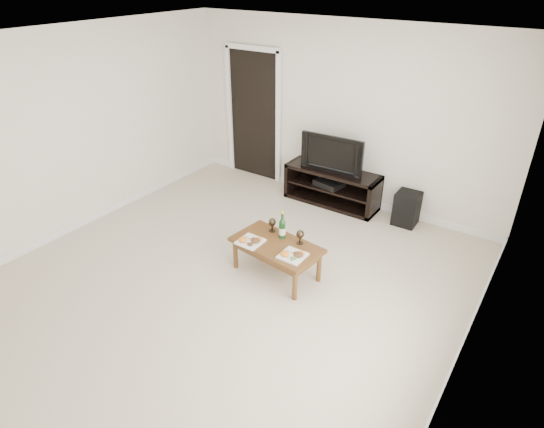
{
  "coord_description": "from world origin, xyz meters",
  "views": [
    {
      "loc": [
        2.78,
        -3.1,
        3.21
      ],
      "look_at": [
        0.22,
        0.66,
        0.7
      ],
      "focal_mm": 30.0,
      "sensor_mm": 36.0,
      "label": 1
    }
  ],
  "objects_px": {
    "media_console": "(332,187)",
    "coffee_table": "(276,259)",
    "television": "(334,152)",
    "subwoofer": "(407,208)"
  },
  "relations": [
    {
      "from": "media_console",
      "to": "coffee_table",
      "type": "relative_size",
      "value": 1.39
    },
    {
      "from": "coffee_table",
      "to": "media_console",
      "type": "bearing_deg",
      "value": 99.05
    },
    {
      "from": "media_console",
      "to": "television",
      "type": "bearing_deg",
      "value": 0.0
    },
    {
      "from": "subwoofer",
      "to": "coffee_table",
      "type": "relative_size",
      "value": 0.46
    },
    {
      "from": "television",
      "to": "subwoofer",
      "type": "bearing_deg",
      "value": -0.6
    },
    {
      "from": "television",
      "to": "coffee_table",
      "type": "bearing_deg",
      "value": -83.4
    },
    {
      "from": "subwoofer",
      "to": "coffee_table",
      "type": "height_order",
      "value": "subwoofer"
    },
    {
      "from": "media_console",
      "to": "coffee_table",
      "type": "bearing_deg",
      "value": -80.95
    },
    {
      "from": "television",
      "to": "coffee_table",
      "type": "distance_m",
      "value": 2.09
    },
    {
      "from": "media_console",
      "to": "subwoofer",
      "type": "distance_m",
      "value": 1.15
    }
  ]
}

